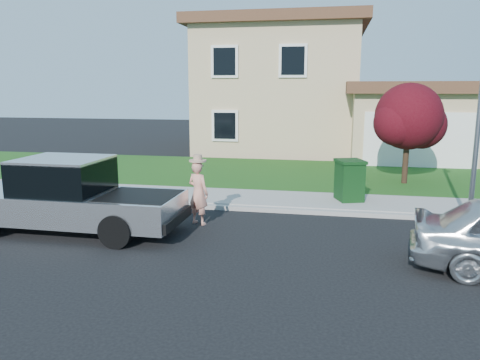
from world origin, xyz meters
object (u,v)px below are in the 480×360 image
woman (198,192)px  street_lamp (480,110)px  pickup_truck (69,198)px  trash_bin (349,180)px  ornamental_tree (409,120)px

woman → street_lamp: (6.56, 0.83, 2.03)m
pickup_truck → street_lamp: 9.80m
woman → trash_bin: (3.76, 2.72, -0.08)m
woman → street_lamp: bearing=-148.9°
ornamental_tree → trash_bin: size_ratio=2.91×
pickup_truck → trash_bin: pickup_truck is taller
trash_bin → street_lamp: bearing=-53.3°
ornamental_tree → street_lamp: bearing=-81.5°
ornamental_tree → trash_bin: bearing=-122.3°
ornamental_tree → street_lamp: size_ratio=0.69×
woman → trash_bin: woman is taller
pickup_truck → street_lamp: size_ratio=1.08×
ornamental_tree → pickup_truck: bearing=-140.3°
trash_bin → street_lamp: (2.80, -1.89, 2.11)m
pickup_truck → ornamental_tree: (8.60, 7.15, 1.48)m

